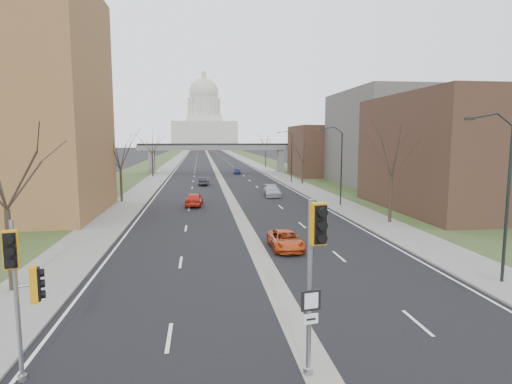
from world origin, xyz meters
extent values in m
plane|color=black|center=(0.00, 0.00, 0.00)|extent=(700.00, 700.00, 0.00)
cube|color=black|center=(0.00, 150.00, 0.01)|extent=(20.00, 600.00, 0.01)
cube|color=gray|center=(0.00, 150.00, 0.00)|extent=(1.20, 600.00, 0.02)
cube|color=gray|center=(12.00, 150.00, 0.06)|extent=(4.00, 600.00, 0.12)
cube|color=gray|center=(-12.00, 150.00, 0.06)|extent=(4.00, 600.00, 0.12)
cube|color=#31441F|center=(18.00, 150.00, 0.05)|extent=(8.00, 600.00, 0.10)
cube|color=#31441F|center=(-18.00, 150.00, 0.05)|extent=(8.00, 600.00, 0.10)
cube|color=#452D20|center=(24.00, 28.00, 6.00)|extent=(16.00, 20.00, 12.00)
cube|color=#575550|center=(28.00, 52.00, 7.50)|extent=(18.00, 22.00, 15.00)
cube|color=#452D20|center=(22.00, 70.00, 5.00)|extent=(14.00, 14.00, 10.00)
cube|color=slate|center=(-14.00, 80.00, 2.50)|extent=(1.20, 2.50, 5.00)
cube|color=slate|center=(14.00, 80.00, 2.50)|extent=(1.20, 2.50, 5.00)
cube|color=slate|center=(0.00, 80.00, 5.50)|extent=(34.00, 3.00, 1.00)
cube|color=black|center=(0.00, 80.00, 6.20)|extent=(34.00, 0.15, 0.50)
cube|color=beige|center=(0.00, 320.00, 10.00)|extent=(48.00, 42.00, 20.00)
cube|color=beige|center=(0.00, 320.00, 22.00)|extent=(26.00, 26.00, 5.00)
cylinder|color=beige|center=(0.00, 320.00, 31.00)|extent=(22.00, 22.00, 14.00)
sphere|color=beige|center=(0.00, 320.00, 42.00)|extent=(22.00, 22.00, 22.00)
cylinder|color=beige|center=(0.00, 320.00, 53.50)|extent=(3.60, 3.60, 4.50)
cylinder|color=black|center=(11.80, 6.00, 4.12)|extent=(0.16, 0.16, 8.00)
cube|color=black|center=(9.50, 6.00, 8.47)|extent=(0.45, 0.18, 0.14)
cylinder|color=black|center=(11.80, 32.00, 4.12)|extent=(0.16, 0.16, 8.00)
cube|color=black|center=(9.50, 32.00, 8.47)|extent=(0.45, 0.18, 0.14)
cylinder|color=black|center=(11.80, 58.00, 4.12)|extent=(0.16, 0.16, 8.00)
cube|color=black|center=(9.50, 58.00, 8.47)|extent=(0.45, 0.18, 0.14)
cylinder|color=#382B21|center=(-13.00, 8.00, 2.12)|extent=(0.28, 0.28, 4.00)
cylinder|color=#382B21|center=(-13.00, 38.00, 2.00)|extent=(0.28, 0.28, 3.75)
cylinder|color=#382B21|center=(-13.00, 72.00, 2.25)|extent=(0.28, 0.28, 4.25)
cylinder|color=#382B21|center=(13.00, 22.00, 2.12)|extent=(0.28, 0.28, 4.00)
cylinder|color=#382B21|center=(13.00, 55.00, 1.87)|extent=(0.28, 0.28, 3.50)
cylinder|color=#382B21|center=(13.00, 95.00, 2.25)|extent=(0.28, 0.28, 4.25)
cylinder|color=gray|center=(-9.34, -0.34, 2.56)|extent=(0.14, 0.14, 5.12)
cylinder|color=gray|center=(-9.34, -0.34, 0.10)|extent=(0.28, 0.28, 0.20)
cube|color=orange|center=(-9.21, -0.81, 4.33)|extent=(0.50, 0.49, 1.13)
cube|color=orange|center=(-8.87, -0.20, 3.05)|extent=(0.49, 0.50, 1.13)
cylinder|color=gray|center=(-0.39, -1.12, 2.84)|extent=(0.15, 0.15, 5.68)
cylinder|color=gray|center=(-0.39, -1.12, 0.11)|extent=(0.31, 0.31, 0.22)
cube|color=orange|center=(-0.29, -1.66, 5.03)|extent=(0.53, 0.51, 1.26)
cube|color=black|center=(-0.39, -1.12, 2.51)|extent=(0.65, 0.16, 0.66)
cube|color=silver|center=(-0.39, -1.12, 1.91)|extent=(0.49, 0.13, 0.33)
imported|color=red|center=(-4.45, 34.15, 0.76)|extent=(2.12, 4.59, 1.52)
imported|color=black|center=(-3.16, 55.54, 0.65)|extent=(1.79, 4.06, 1.30)
imported|color=#B63D13|center=(2.00, 14.36, 0.62)|extent=(2.08, 4.48, 1.24)
imported|color=#A2A3AA|center=(5.55, 41.03, 0.71)|extent=(2.15, 4.94, 1.41)
imported|color=navy|center=(4.16, 77.27, 0.62)|extent=(1.84, 3.76, 1.23)
camera|label=1|loc=(-3.72, -13.69, 7.53)|focal=30.00mm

